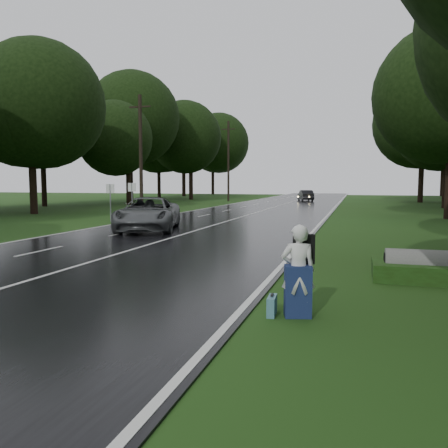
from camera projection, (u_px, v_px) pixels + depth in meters
The scene contains 18 objects.
ground at pixel (79, 267), 13.36m from camera, with size 160.00×160.00×0.00m, color #1E4013.
road at pixel (243, 217), 32.44m from camera, with size 12.00×140.00×0.04m, color black.
lane_center at pixel (243, 216), 32.44m from camera, with size 0.12×140.00×0.01m, color silver.
grey_car at pixel (148, 214), 23.13m from camera, with size 2.82×6.12×1.70m, color #4E5254.
far_car at pixel (305, 195), 59.27m from camera, with size 1.50×4.30×1.42m, color black.
hitchhiker at pixel (298, 274), 8.35m from camera, with size 0.72×0.68×1.74m.
suitcase at pixel (272, 306), 8.50m from camera, with size 0.15×0.51×0.36m, color teal.
culvert at pixel (416, 279), 11.62m from camera, with size 0.79×0.79×1.58m, color slate.
utility_pole_mid at pixel (142, 214), 35.58m from camera, with size 1.80×0.28×9.28m, color black, non-canonical shape.
utility_pole_far at pixel (228, 201), 59.35m from camera, with size 1.80×0.28×10.45m, color black, non-canonical shape.
road_sign_a at pixel (111, 221), 28.68m from camera, with size 0.57×0.10×2.39m, color white, non-canonical shape.
road_sign_b at pixel (132, 218), 31.42m from camera, with size 0.59×0.10×2.45m, color white, non-canonical shape.
tree_left_d at pixel (34, 214), 35.54m from camera, with size 9.30×9.30×14.54m, color black, non-canonical shape.
tree_left_e at pixel (129, 205), 49.85m from camera, with size 8.02×8.02×12.53m, color black, non-canonical shape.
tree_left_f at pixel (191, 199), 65.10m from camera, with size 9.69×9.69×15.15m, color black, non-canonical shape.
tree_right_d at pixel (448, 219), 30.69m from camera, with size 9.41×9.41×14.70m, color black, non-canonical shape.
tree_right_e at pixel (444, 208), 43.43m from camera, with size 8.94×8.94×13.98m, color black, non-canonical shape.
tree_right_f at pixel (420, 202), 55.49m from camera, with size 10.65×10.65×16.64m, color black, non-canonical shape.
Camera 1 is at (7.91, -11.40, 2.52)m, focal length 35.94 mm.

